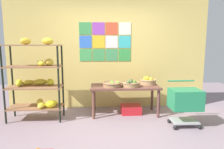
# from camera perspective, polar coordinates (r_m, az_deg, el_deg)

# --- Properties ---
(ground) EXTENTS (9.34, 9.34, 0.00)m
(ground) POSITION_cam_1_polar(r_m,az_deg,el_deg) (3.49, -0.08, -17.64)
(ground) COLOR gray
(back_wall_with_art) EXTENTS (4.78, 0.07, 2.70)m
(back_wall_with_art) POSITION_cam_1_polar(r_m,az_deg,el_deg) (4.83, -1.19, 6.34)
(back_wall_with_art) COLOR #DEC263
(back_wall_with_art) RESTS_ON ground
(banana_shelf_unit) EXTENTS (1.09, 0.51, 1.67)m
(banana_shelf_unit) POSITION_cam_1_polar(r_m,az_deg,el_deg) (4.32, -20.42, -1.12)
(banana_shelf_unit) COLOR black
(banana_shelf_unit) RESTS_ON ground
(display_table) EXTENTS (1.49, 0.65, 0.64)m
(display_table) POSITION_cam_1_polar(r_m,az_deg,el_deg) (4.41, 3.68, -4.21)
(display_table) COLOR brown
(display_table) RESTS_ON ground
(fruit_basket_centre) EXTENTS (0.41, 0.41, 0.13)m
(fruit_basket_centre) POSITION_cam_1_polar(r_m,az_deg,el_deg) (4.26, 0.05, -2.78)
(fruit_basket_centre) COLOR #94704A
(fruit_basket_centre) RESTS_ON display_table
(fruit_basket_left) EXTENTS (0.37, 0.37, 0.18)m
(fruit_basket_left) POSITION_cam_1_polar(r_m,az_deg,el_deg) (4.62, 10.26, -1.83)
(fruit_basket_left) COLOR tan
(fruit_basket_left) RESTS_ON display_table
(fruit_basket_back_left) EXTENTS (0.38, 0.38, 0.16)m
(fruit_basket_back_left) POSITION_cam_1_polar(r_m,az_deg,el_deg) (4.29, 5.36, -2.69)
(fruit_basket_back_left) COLOR #A37C4E
(fruit_basket_back_left) RESTS_ON display_table
(produce_crate_under_table) EXTENTS (0.44, 0.34, 0.19)m
(produce_crate_under_table) POSITION_cam_1_polar(r_m,az_deg,el_deg) (4.59, 5.40, -9.85)
(produce_crate_under_table) COLOR red
(produce_crate_under_table) RESTS_ON ground
(shopping_cart) EXTENTS (0.56, 0.47, 0.85)m
(shopping_cart) POSITION_cam_1_polar(r_m,az_deg,el_deg) (4.02, 20.15, -7.03)
(shopping_cart) COLOR black
(shopping_cart) RESTS_ON ground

